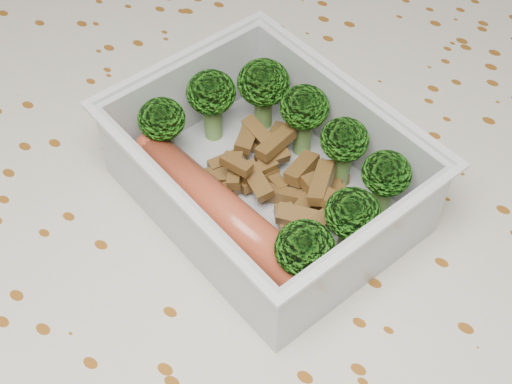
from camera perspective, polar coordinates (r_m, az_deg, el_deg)
The scene contains 6 objects.
dining_table at distance 0.54m, azimuth 1.00°, elevation -7.65°, with size 1.40×0.90×0.75m.
tablecloth at distance 0.49m, azimuth 1.08°, elevation -4.57°, with size 1.46×0.96×0.19m.
lunch_container at distance 0.45m, azimuth 0.86°, elevation 1.04°, with size 0.22×0.19×0.06m.
broccoli_florets at distance 0.45m, azimuth 2.46°, elevation 3.68°, with size 0.17×0.13×0.06m.
meat_pile at distance 0.46m, azimuth 2.44°, elevation 1.01°, with size 0.10×0.09×0.03m.
sausage at distance 0.43m, azimuth -2.74°, elevation -1.58°, with size 0.16×0.05×0.03m.
Camera 1 is at (0.15, -0.24, 1.12)m, focal length 50.00 mm.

